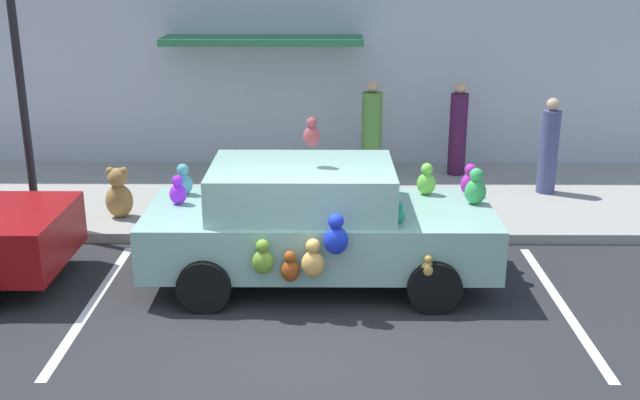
# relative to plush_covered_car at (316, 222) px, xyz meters

# --- Properties ---
(ground_plane) EXTENTS (60.00, 60.00, 0.00)m
(ground_plane) POSITION_rel_plush_covered_car_xyz_m (-0.16, -1.70, -0.80)
(ground_plane) COLOR #262628
(sidewalk) EXTENTS (24.00, 4.00, 0.15)m
(sidewalk) POSITION_rel_plush_covered_car_xyz_m (-0.16, 3.30, -0.72)
(sidewalk) COLOR gray
(sidewalk) RESTS_ON ground
(storefront_building) EXTENTS (24.00, 1.25, 6.40)m
(storefront_building) POSITION_rel_plush_covered_car_xyz_m (-0.17, 5.45, 2.39)
(storefront_building) COLOR #B2B7C1
(storefront_building) RESTS_ON ground
(parking_stripe_front) EXTENTS (0.12, 3.60, 0.01)m
(parking_stripe_front) POSITION_rel_plush_covered_car_xyz_m (2.97, -0.70, -0.80)
(parking_stripe_front) COLOR silver
(parking_stripe_front) RESTS_ON ground
(parking_stripe_rear) EXTENTS (0.12, 3.60, 0.01)m
(parking_stripe_rear) POSITION_rel_plush_covered_car_xyz_m (-2.69, -0.70, -0.80)
(parking_stripe_rear) COLOR silver
(parking_stripe_rear) RESTS_ON ground
(plush_covered_car) EXTENTS (4.36, 2.12, 2.15)m
(plush_covered_car) POSITION_rel_plush_covered_car_xyz_m (0.00, 0.00, 0.00)
(plush_covered_car) COLOR #85B2A3
(plush_covered_car) RESTS_ON ground
(teddy_bear_on_sidewalk) EXTENTS (0.42, 0.35, 0.80)m
(teddy_bear_on_sidewalk) POSITION_rel_plush_covered_car_xyz_m (-3.05, 2.05, -0.28)
(teddy_bear_on_sidewalk) COLOR #9E723D
(teddy_bear_on_sidewalk) RESTS_ON sidewalk
(street_lamp_post) EXTENTS (0.28, 0.28, 3.95)m
(street_lamp_post) POSITION_rel_plush_covered_car_xyz_m (-4.25, 1.80, 1.76)
(street_lamp_post) COLOR black
(street_lamp_post) RESTS_ON sidewalk
(pedestrian_near_shopfront) EXTENTS (0.37, 0.37, 1.75)m
(pedestrian_near_shopfront) POSITION_rel_plush_covered_car_xyz_m (0.95, 4.36, 0.16)
(pedestrian_near_shopfront) COLOR #51843A
(pedestrian_near_shopfront) RESTS_ON sidewalk
(pedestrian_walking_past) EXTENTS (0.32, 0.32, 1.72)m
(pedestrian_walking_past) POSITION_rel_plush_covered_car_xyz_m (2.53, 4.52, 0.16)
(pedestrian_walking_past) COLOR #41173A
(pedestrian_walking_past) RESTS_ON sidewalk
(pedestrian_by_lamp) EXTENTS (0.31, 0.31, 1.62)m
(pedestrian_by_lamp) POSITION_rel_plush_covered_car_xyz_m (3.88, 3.40, 0.11)
(pedestrian_by_lamp) COLOR #454676
(pedestrian_by_lamp) RESTS_ON sidewalk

